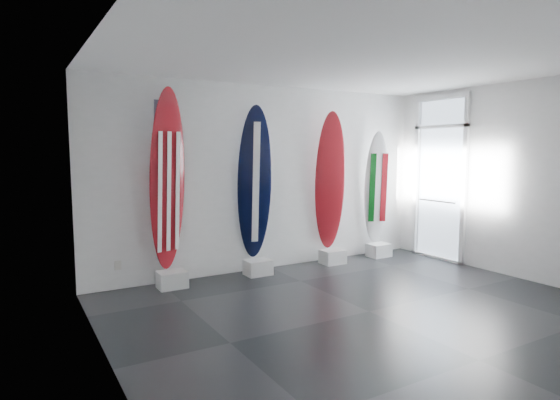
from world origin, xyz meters
TOP-DOWN VIEW (x-y plane):
  - floor at (0.00, 0.00)m, footprint 6.00×6.00m
  - ceiling at (0.00, 0.00)m, footprint 6.00×6.00m
  - wall_back at (0.00, 2.50)m, footprint 6.00×0.00m
  - wall_left at (-3.00, 0.00)m, footprint 0.00×5.00m
  - wall_right at (3.00, 0.00)m, footprint 0.00×5.00m
  - display_block_usa at (-1.77, 2.18)m, footprint 0.40×0.30m
  - surfboard_usa at (-1.77, 2.28)m, footprint 0.63×0.40m
  - display_block_navy at (-0.39, 2.18)m, footprint 0.40×0.30m
  - surfboard_navy at (-0.39, 2.28)m, footprint 0.61×0.45m
  - display_block_swiss at (1.08, 2.18)m, footprint 0.40×0.30m
  - surfboard_swiss at (1.08, 2.28)m, footprint 0.60×0.42m
  - display_block_italy at (2.14, 2.18)m, footprint 0.40×0.30m
  - surfboard_italy at (2.14, 2.28)m, footprint 0.51×0.37m
  - wall_outlet at (-2.45, 2.48)m, footprint 0.09×0.02m
  - glass_door at (2.97, 1.55)m, footprint 0.12×1.16m
  - balcony at (4.30, 1.55)m, footprint 2.80×2.20m

SIDE VIEW (x-z plane):
  - floor at x=0.00m, z-range 0.00..0.00m
  - display_block_usa at x=-1.77m, z-range 0.00..0.24m
  - display_block_navy at x=-0.39m, z-range 0.00..0.24m
  - display_block_swiss at x=1.08m, z-range 0.00..0.24m
  - display_block_italy at x=2.14m, z-range 0.00..0.24m
  - wall_outlet at x=-2.45m, z-range 0.28..0.41m
  - balcony at x=4.30m, z-range -0.10..1.10m
  - surfboard_italy at x=2.14m, z-range 0.24..2.30m
  - glass_door at x=2.97m, z-range 0.00..2.85m
  - surfboard_swiss at x=1.08m, z-range 0.24..2.62m
  - surfboard_navy at x=-0.39m, z-range 0.24..2.65m
  - wall_back at x=0.00m, z-range -1.50..4.50m
  - wall_left at x=-3.00m, z-range -1.00..4.00m
  - wall_right at x=3.00m, z-range -1.00..4.00m
  - surfboard_usa at x=-1.77m, z-range 0.24..2.84m
  - ceiling at x=0.00m, z-range 3.00..3.00m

